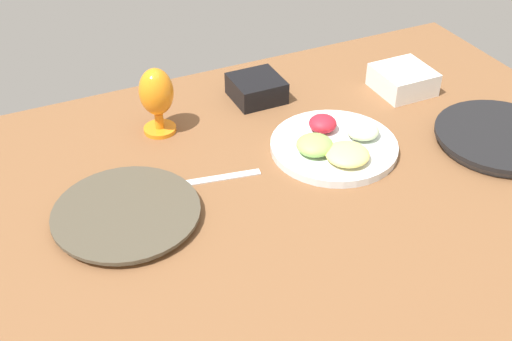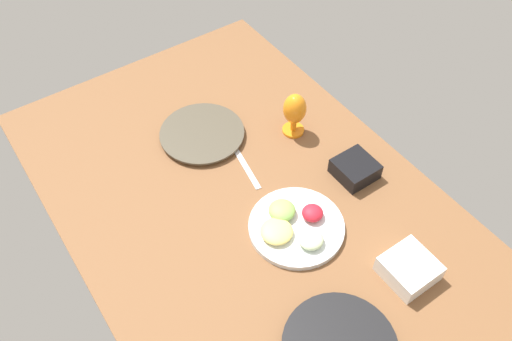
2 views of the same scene
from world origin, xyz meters
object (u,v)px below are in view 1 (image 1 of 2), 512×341
at_px(dinner_plate_right, 127,214).
at_px(hurricane_glass_orange, 157,95).
at_px(square_bowl_black, 256,87).
at_px(dinner_plate_left, 500,138).
at_px(fruit_platter, 335,144).
at_px(square_bowl_white, 403,79).

relative_size(dinner_plate_right, hurricane_glass_orange, 1.80).
bearing_deg(square_bowl_black, hurricane_glass_orange, 8.85).
distance_m(dinner_plate_left, dinner_plate_right, 0.84).
height_order(hurricane_glass_orange, square_bowl_black, hurricane_glass_orange).
height_order(dinner_plate_left, dinner_plate_right, dinner_plate_left).
relative_size(fruit_platter, hurricane_glass_orange, 1.77).
xyz_separation_m(dinner_plate_right, hurricane_glass_orange, (-0.16, -0.27, 0.08)).
bearing_deg(square_bowl_black, fruit_platter, 101.58).
xyz_separation_m(fruit_platter, square_bowl_white, (-0.29, -0.16, 0.01)).
relative_size(dinner_plate_left, hurricane_glass_orange, 1.82).
bearing_deg(square_bowl_black, square_bowl_white, 161.34).
distance_m(square_bowl_black, square_bowl_white, 0.37).
bearing_deg(fruit_platter, square_bowl_black, -78.42).
xyz_separation_m(square_bowl_black, square_bowl_white, (-0.35, 0.12, 0.00)).
bearing_deg(square_bowl_white, fruit_platter, 29.13).
xyz_separation_m(dinner_plate_left, hurricane_glass_orange, (0.67, -0.37, 0.08)).
height_order(dinner_plate_left, square_bowl_black, square_bowl_black).
distance_m(hurricane_glass_orange, square_bowl_black, 0.28).
xyz_separation_m(fruit_platter, square_bowl_black, (0.06, -0.28, 0.01)).
xyz_separation_m(hurricane_glass_orange, square_bowl_white, (-0.62, 0.08, -0.06)).
xyz_separation_m(dinner_plate_left, square_bowl_black, (0.41, -0.41, 0.02)).
bearing_deg(fruit_platter, dinner_plate_right, 3.18).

